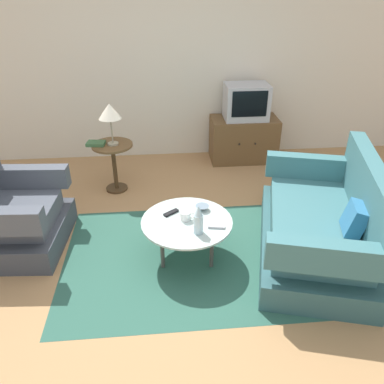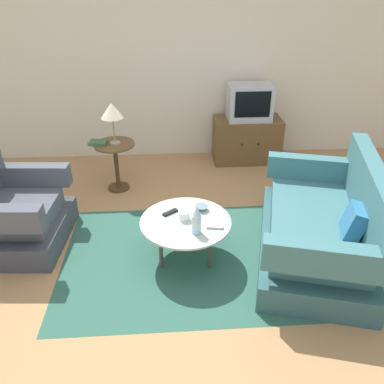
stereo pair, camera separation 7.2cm
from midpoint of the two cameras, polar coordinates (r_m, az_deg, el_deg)
name	(u,v)px [view 2 (the right image)]	position (r m, az deg, el deg)	size (l,w,h in m)	color
ground_plane	(173,266)	(3.49, -2.31, -10.98)	(16.00, 16.00, 0.00)	#AD7F51
back_wall	(165,56)	(5.25, -3.58, 19.59)	(9.00, 0.12, 2.70)	beige
area_rug	(186,257)	(3.58, -0.25, -9.70)	(2.24, 1.68, 0.00)	#2D5B4C
armchair	(13,214)	(3.94, -24.69, -2.95)	(0.86, 0.98, 0.95)	#3E424B
couch	(323,229)	(3.62, 19.42, -5.19)	(1.31, 1.80, 0.93)	#325C60
coffee_table	(186,224)	(3.35, -0.29, -4.75)	(0.80, 0.80, 0.41)	#B2C6C1
side_table	(116,157)	(4.55, -10.81, 5.18)	(0.47, 0.47, 0.59)	brown
tv_stand	(247,140)	(5.34, 8.56, 7.72)	(0.89, 0.49, 0.59)	brown
television	(250,102)	(5.16, 9.02, 13.09)	(0.56, 0.40, 0.45)	#B7B7BC
table_lamp	(112,112)	(4.35, -11.32, 11.67)	(0.25, 0.25, 0.47)	#9E937A
vase	(197,220)	(3.12, 1.44, -4.25)	(0.08, 0.08, 0.26)	silver
mug	(185,216)	(3.32, -0.41, -3.59)	(0.13, 0.09, 0.08)	white
bowl	(202,208)	(3.46, 2.10, -2.40)	(0.12, 0.12, 0.04)	slate
tv_remote_dark	(171,212)	(3.43, -2.58, -3.06)	(0.14, 0.12, 0.02)	black
tv_remote_silver	(215,227)	(3.25, 4.16, -5.20)	(0.15, 0.07, 0.02)	#B2B2B7
book	(99,143)	(4.50, -13.30, 7.18)	(0.22, 0.17, 0.04)	#3D663D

